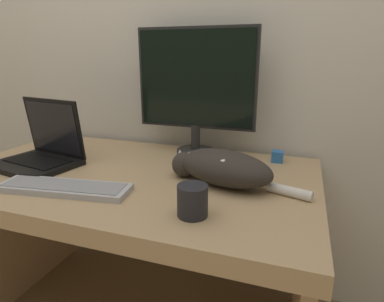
% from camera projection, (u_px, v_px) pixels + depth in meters
% --- Properties ---
extents(wall_back, '(6.40, 0.06, 2.60)m').
position_uv_depth(wall_back, '(173.00, 16.00, 1.45)').
color(wall_back, silver).
rests_on(wall_back, ground_plane).
extents(desk, '(1.37, 0.80, 0.71)m').
position_uv_depth(desk, '(132.00, 208.00, 1.25)').
color(desk, tan).
rests_on(desk, ground_plane).
extents(monitor, '(0.52, 0.17, 0.53)m').
position_uv_depth(monitor, '(196.00, 87.00, 1.35)').
color(monitor, '#282828').
rests_on(monitor, desk).
extents(laptop, '(0.35, 0.29, 0.26)m').
position_uv_depth(laptop, '(41.00, 152.00, 1.28)').
color(laptop, black).
rests_on(laptop, desk).
extents(external_keyboard, '(0.44, 0.18, 0.02)m').
position_uv_depth(external_keyboard, '(64.00, 188.00, 1.04)').
color(external_keyboard, '#BCBCC1').
rests_on(external_keyboard, desk).
extents(cat, '(0.48, 0.27, 0.12)m').
position_uv_depth(cat, '(222.00, 167.00, 1.08)').
color(cat, '#332D28').
rests_on(cat, desk).
extents(coffee_mug, '(0.08, 0.08, 0.09)m').
position_uv_depth(coffee_mug, '(193.00, 201.00, 0.87)').
color(coffee_mug, '#232328').
rests_on(coffee_mug, desk).
extents(small_toy, '(0.05, 0.05, 0.05)m').
position_uv_depth(small_toy, '(277.00, 156.00, 1.32)').
color(small_toy, '#2D6BB7').
rests_on(small_toy, desk).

